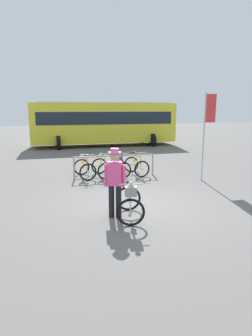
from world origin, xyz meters
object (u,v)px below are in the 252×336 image
(racked_bike_lime, at_px, (102,168))
(racked_bike_black, at_px, (120,167))
(racked_bike_orange, at_px, (85,169))
(person_with_featured_bike, at_px, (115,180))
(featured_bicycle, at_px, (130,200))
(bus_distant, at_px, (104,121))
(banner_flag, at_px, (208,120))
(racked_bike_yellow, at_px, (136,166))

(racked_bike_lime, distance_m, racked_bike_black, 0.70)
(racked_bike_orange, height_order, person_with_featured_bike, person_with_featured_bike)
(person_with_featured_bike, bearing_deg, racked_bike_black, 75.11)
(racked_bike_orange, bearing_deg, featured_bicycle, -83.00)
(racked_bike_orange, relative_size, person_with_featured_bike, 0.67)
(bus_distant, relative_size, banner_flag, 3.13)
(racked_bike_lime, relative_size, racked_bike_black, 1.03)
(racked_bike_orange, distance_m, person_with_featured_bike, 4.34)
(racked_bike_black, height_order, bus_distant, bus_distant)
(bus_distant, distance_m, banner_flag, 11.11)
(featured_bicycle, bearing_deg, racked_bike_orange, 97.00)
(racked_bike_black, xyz_separation_m, featured_bicycle, (-0.84, -4.56, 0.12))
(racked_bike_orange, bearing_deg, banner_flag, -19.00)
(racked_bike_orange, relative_size, featured_bicycle, 0.93)
(featured_bicycle, bearing_deg, person_with_featured_bike, 141.26)
(racked_bike_lime, height_order, racked_bike_black, same)
(banner_flag, bearing_deg, bus_distant, 99.47)
(racked_bike_orange, distance_m, racked_bike_lime, 0.70)
(featured_bicycle, bearing_deg, bus_distant, 82.10)
(racked_bike_yellow, bearing_deg, person_with_featured_bike, -113.14)
(racked_bike_lime, bearing_deg, featured_bicycle, -91.79)
(featured_bicycle, distance_m, banner_flag, 5.15)
(racked_bike_lime, bearing_deg, racked_bike_black, 0.80)
(racked_bike_yellow, height_order, bus_distant, bus_distant)
(racked_bike_black, bearing_deg, bus_distant, 83.35)
(racked_bike_black, bearing_deg, person_with_featured_bike, -104.89)
(racked_bike_yellow, height_order, featured_bicycle, featured_bicycle)
(racked_bike_orange, xyz_separation_m, banner_flag, (4.33, -1.49, 1.86))
(racked_bike_yellow, distance_m, featured_bicycle, 4.82)
(racked_bike_yellow, xyz_separation_m, bus_distant, (0.40, 9.43, 1.37))
(racked_bike_yellow, distance_m, person_with_featured_bike, 4.74)
(racked_bike_orange, bearing_deg, bus_distant, 75.19)
(racked_bike_black, relative_size, bus_distant, 0.11)
(racked_bike_yellow, bearing_deg, racked_bike_lime, -179.20)
(racked_bike_black, bearing_deg, racked_bike_yellow, 0.80)
(racked_bike_orange, bearing_deg, racked_bike_lime, 0.80)
(racked_bike_orange, relative_size, banner_flag, 0.36)
(featured_bicycle, xyz_separation_m, person_with_featured_bike, (-0.31, 0.24, 0.46))
(racked_bike_lime, bearing_deg, racked_bike_orange, -179.20)
(featured_bicycle, bearing_deg, racked_bike_black, 79.53)
(racked_bike_black, xyz_separation_m, racked_bike_yellow, (0.70, 0.01, 0.00))
(racked_bike_lime, height_order, person_with_featured_bike, person_with_featured_bike)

